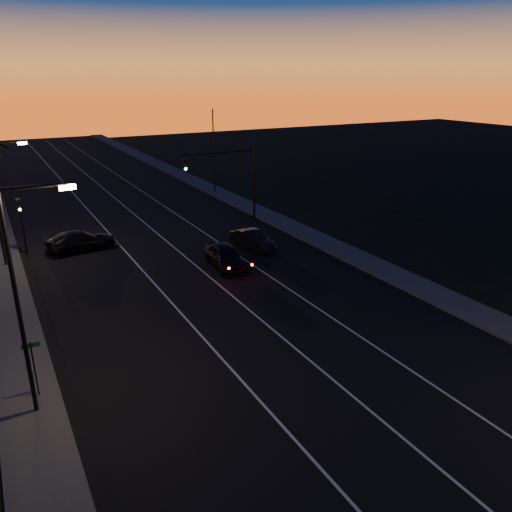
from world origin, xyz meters
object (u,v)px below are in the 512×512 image
right_car (253,240)px  cross_car (81,241)px  signal_mast (230,170)px  lead_car (225,256)px

right_car → cross_car: cross_car is taller
right_car → cross_car: size_ratio=0.81×
right_car → signal_mast: bearing=77.9°
lead_car → right_car: 4.37m
signal_mast → right_car: signal_mast is taller
signal_mast → right_car: 8.06m
signal_mast → right_car: size_ratio=1.64×
lead_car → signal_mast: bearing=62.1°
signal_mast → cross_car: size_ratio=1.33×
right_car → cross_car: 12.84m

